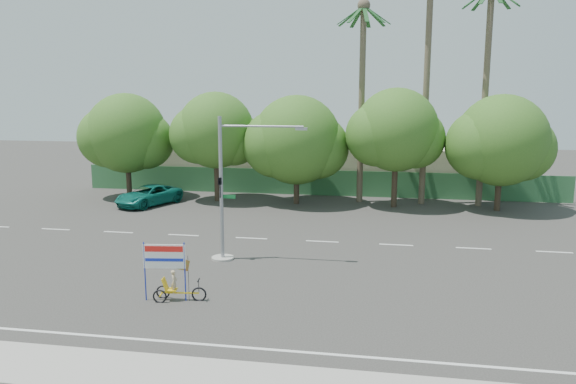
# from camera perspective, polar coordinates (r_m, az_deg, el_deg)

# --- Properties ---
(ground) EXTENTS (120.00, 120.00, 0.00)m
(ground) POSITION_cam_1_polar(r_m,az_deg,el_deg) (23.80, -3.52, -9.92)
(ground) COLOR #33302D
(ground) RESTS_ON ground
(sidewalk_near) EXTENTS (50.00, 2.40, 0.12)m
(sidewalk_near) POSITION_cam_1_polar(r_m,az_deg,el_deg) (17.21, -9.52, -18.25)
(sidewalk_near) COLOR gray
(sidewalk_near) RESTS_ON ground
(fence) EXTENTS (38.00, 0.08, 2.00)m
(fence) POSITION_cam_1_polar(r_m,az_deg,el_deg) (44.11, 2.85, 0.97)
(fence) COLOR #336B3D
(fence) RESTS_ON ground
(building_left) EXTENTS (12.00, 8.00, 4.00)m
(building_left) POSITION_cam_1_polar(r_m,az_deg,el_deg) (50.45, -7.88, 3.23)
(building_left) COLOR beige
(building_left) RESTS_ON ground
(building_right) EXTENTS (14.00, 8.00, 3.60)m
(building_right) POSITION_cam_1_polar(r_m,az_deg,el_deg) (48.22, 13.00, 2.49)
(building_right) COLOR beige
(building_right) RESTS_ON ground
(tree_far_left) EXTENTS (7.14, 6.00, 7.96)m
(tree_far_left) POSITION_cam_1_polar(r_m,az_deg,el_deg) (44.25, -16.14, 5.51)
(tree_far_left) COLOR #473828
(tree_far_left) RESTS_ON ground
(tree_left) EXTENTS (6.66, 5.60, 8.07)m
(tree_left) POSITION_cam_1_polar(r_m,az_deg,el_deg) (41.66, -7.41, 5.96)
(tree_left) COLOR #473828
(tree_left) RESTS_ON ground
(tree_center) EXTENTS (7.62, 6.40, 7.85)m
(tree_center) POSITION_cam_1_polar(r_m,az_deg,el_deg) (40.37, 0.81, 5.05)
(tree_center) COLOR #473828
(tree_center) RESTS_ON ground
(tree_right) EXTENTS (6.90, 5.80, 8.36)m
(tree_right) POSITION_cam_1_polar(r_m,az_deg,el_deg) (39.82, 10.87, 5.91)
(tree_right) COLOR #473828
(tree_right) RESTS_ON ground
(tree_far_right) EXTENTS (7.38, 6.20, 7.94)m
(tree_far_right) POSITION_cam_1_polar(r_m,az_deg,el_deg) (40.62, 20.79, 4.66)
(tree_far_right) COLOR #473828
(tree_far_right) RESTS_ON ground
(palm_tall) EXTENTS (3.73, 3.79, 17.45)m
(palm_tall) POSITION_cam_1_polar(r_m,az_deg,el_deg) (41.35, 14.00, 13.20)
(palm_tall) COLOR #70604C
(palm_tall) RESTS_ON ground
(palm_mid) EXTENTS (3.73, 3.79, 15.45)m
(palm_mid) POSITION_cam_1_polar(r_m,az_deg,el_deg) (41.77, 19.52, 11.42)
(palm_mid) COLOR #70604C
(palm_mid) RESTS_ON ground
(palm_short) EXTENTS (3.73, 3.79, 14.45)m
(palm_short) POSITION_cam_1_polar(r_m,az_deg,el_deg) (41.24, 7.54, 11.20)
(palm_short) COLOR #70604C
(palm_short) RESTS_ON ground
(traffic_signal) EXTENTS (4.72, 1.10, 7.00)m
(traffic_signal) POSITION_cam_1_polar(r_m,az_deg,el_deg) (27.25, -6.17, -0.94)
(traffic_signal) COLOR gray
(traffic_signal) RESTS_ON ground
(trike_billboard) EXTENTS (2.45, 0.71, 2.42)m
(trike_billboard) POSITION_cam_1_polar(r_m,az_deg,el_deg) (22.82, -11.80, -8.44)
(trike_billboard) COLOR black
(trike_billboard) RESTS_ON ground
(pickup_truck) EXTENTS (4.23, 5.62, 1.42)m
(pickup_truck) POSITION_cam_1_polar(r_m,az_deg,el_deg) (41.55, -13.97, -0.34)
(pickup_truck) COLOR #0F6A5C
(pickup_truck) RESTS_ON ground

